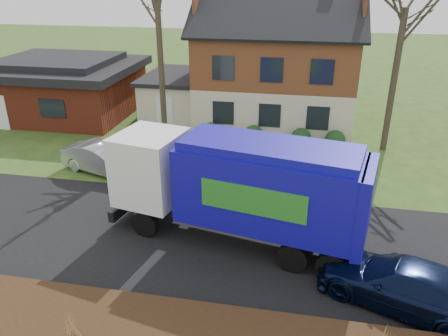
# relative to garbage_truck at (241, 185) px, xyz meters

# --- Properties ---
(ground) EXTENTS (120.00, 120.00, 0.00)m
(ground) POSITION_rel_garbage_truck_xyz_m (-1.96, -0.13, -2.21)
(ground) COLOR #304B19
(ground) RESTS_ON ground
(road) EXTENTS (80.00, 7.00, 0.02)m
(road) POSITION_rel_garbage_truck_xyz_m (-1.96, -0.13, -2.20)
(road) COLOR black
(road) RESTS_ON ground
(main_house) EXTENTS (12.95, 8.95, 9.26)m
(main_house) POSITION_rel_garbage_truck_xyz_m (-0.47, 13.78, 1.82)
(main_house) COLOR beige
(main_house) RESTS_ON ground
(ranch_house) EXTENTS (9.80, 8.20, 3.70)m
(ranch_house) POSITION_rel_garbage_truck_xyz_m (-13.96, 12.87, -0.40)
(ranch_house) COLOR maroon
(ranch_house) RESTS_ON ground
(garbage_truck) EXTENTS (9.24, 4.12, 3.83)m
(garbage_truck) POSITION_rel_garbage_truck_xyz_m (0.00, 0.00, 0.00)
(garbage_truck) COLOR black
(garbage_truck) RESTS_ON ground
(silver_sedan) EXTENTS (4.46, 2.67, 1.39)m
(silver_sedan) POSITION_rel_garbage_truck_xyz_m (-7.25, 4.51, -1.52)
(silver_sedan) COLOR #AEB0B6
(silver_sedan) RESTS_ON ground
(navy_wagon) EXTENTS (5.26, 3.70, 1.41)m
(navy_wagon) POSITION_rel_garbage_truck_xyz_m (5.04, -2.38, -1.50)
(navy_wagon) COLOR black
(navy_wagon) RESTS_ON ground
(grass_clump_mid) EXTENTS (0.30, 0.25, 0.85)m
(grass_clump_mid) POSITION_rel_garbage_truck_xyz_m (-3.37, -5.56, -1.48)
(grass_clump_mid) COLOR #AA824B
(grass_clump_mid) RESTS_ON mulch_verge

